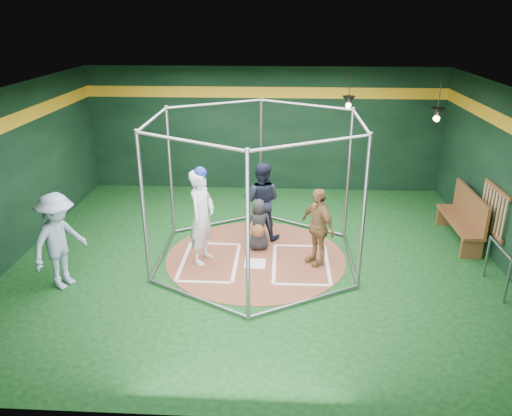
# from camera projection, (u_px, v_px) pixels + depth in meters

# --- Properties ---
(room_shell) EXTENTS (10.10, 9.10, 3.53)m
(room_shell) POSITION_uv_depth(u_px,v_px,m) (256.00, 179.00, 9.97)
(room_shell) COLOR #0B3410
(room_shell) RESTS_ON ground
(clay_disc) EXTENTS (3.80, 3.80, 0.01)m
(clay_disc) POSITION_uv_depth(u_px,v_px,m) (256.00, 257.00, 10.61)
(clay_disc) COLOR brown
(clay_disc) RESTS_ON ground
(home_plate) EXTENTS (0.43, 0.43, 0.01)m
(home_plate) POSITION_uv_depth(u_px,v_px,m) (255.00, 264.00, 10.33)
(home_plate) COLOR white
(home_plate) RESTS_ON clay_disc
(batter_box_left) EXTENTS (1.17, 1.77, 0.01)m
(batter_box_left) POSITION_uv_depth(u_px,v_px,m) (210.00, 261.00, 10.42)
(batter_box_left) COLOR white
(batter_box_left) RESTS_ON clay_disc
(batter_box_right) EXTENTS (1.17, 1.77, 0.01)m
(batter_box_right) POSITION_uv_depth(u_px,v_px,m) (301.00, 264.00, 10.33)
(batter_box_right) COLOR white
(batter_box_right) RESTS_ON clay_disc
(batting_cage) EXTENTS (4.05, 4.67, 3.00)m
(batting_cage) POSITION_uv_depth(u_px,v_px,m) (256.00, 191.00, 10.06)
(batting_cage) COLOR gray
(batting_cage) RESTS_ON ground
(bat_rack) EXTENTS (0.07, 1.25, 0.98)m
(bat_rack) POSITION_uv_depth(u_px,v_px,m) (493.00, 210.00, 10.35)
(bat_rack) COLOR brown
(bat_rack) RESTS_ON room_shell
(pendant_lamp_near) EXTENTS (0.34, 0.34, 0.90)m
(pendant_lamp_near) POSITION_uv_depth(u_px,v_px,m) (349.00, 101.00, 12.83)
(pendant_lamp_near) COLOR black
(pendant_lamp_near) RESTS_ON room_shell
(pendant_lamp_far) EXTENTS (0.34, 0.34, 0.90)m
(pendant_lamp_far) POSITION_uv_depth(u_px,v_px,m) (437.00, 113.00, 11.26)
(pendant_lamp_far) COLOR black
(pendant_lamp_far) RESTS_ON room_shell
(batter_figure) EXTENTS (0.68, 0.84, 2.05)m
(batter_figure) POSITION_uv_depth(u_px,v_px,m) (202.00, 216.00, 10.10)
(batter_figure) COLOR silver
(batter_figure) RESTS_ON clay_disc
(visitor_leopard) EXTENTS (0.88, 1.01, 1.63)m
(visitor_leopard) POSITION_uv_depth(u_px,v_px,m) (317.00, 227.00, 10.09)
(visitor_leopard) COLOR tan
(visitor_leopard) RESTS_ON clay_disc
(catcher_figure) EXTENTS (0.61, 0.61, 1.15)m
(catcher_figure) POSITION_uv_depth(u_px,v_px,m) (259.00, 225.00, 10.77)
(catcher_figure) COLOR black
(catcher_figure) RESTS_ON clay_disc
(umpire) EXTENTS (0.99, 0.84, 1.79)m
(umpire) POSITION_uv_depth(u_px,v_px,m) (261.00, 201.00, 11.24)
(umpire) COLOR black
(umpire) RESTS_ON clay_disc
(bystander_blue) EXTENTS (1.11, 1.38, 1.87)m
(bystander_blue) POSITION_uv_depth(u_px,v_px,m) (59.00, 241.00, 9.21)
(bystander_blue) COLOR #90A5BE
(bystander_blue) RESTS_ON ground
(dugout_bench) EXTENTS (0.47, 2.01, 1.17)m
(dugout_bench) POSITION_uv_depth(u_px,v_px,m) (464.00, 216.00, 11.20)
(dugout_bench) COLOR brown
(dugout_bench) RESTS_ON ground
(steel_railing) EXTENTS (0.05, 1.02, 0.88)m
(steel_railing) POSITION_uv_depth(u_px,v_px,m) (498.00, 261.00, 9.21)
(steel_railing) COLOR gray
(steel_railing) RESTS_ON ground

